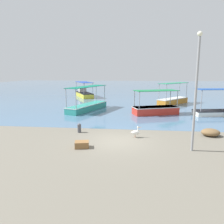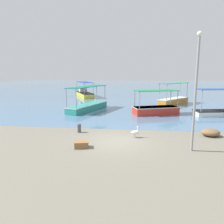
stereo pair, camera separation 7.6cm
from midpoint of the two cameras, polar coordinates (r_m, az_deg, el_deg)
name	(u,v)px [view 2 (the right image)]	position (r m, az deg, el deg)	size (l,w,h in m)	color
ground	(117,141)	(14.70, 1.58, -7.59)	(120.00, 120.00, 0.00)	#6D685A
harbor_water	(132,88)	(62.10, 5.41, 6.33)	(110.00, 90.00, 0.00)	slate
fishing_boat_outer	(88,106)	(26.10, -6.27, 1.66)	(3.76, 7.09, 2.83)	teal
fishing_boat_near_right	(156,109)	(24.07, 11.41, 0.78)	(5.16, 3.34, 2.59)	red
fishing_boat_far_left	(85,93)	(39.95, -7.13, 4.86)	(4.51, 6.43, 2.68)	gold
fishing_boat_near_left	(173,100)	(32.23, 15.81, 3.08)	(4.90, 5.30, 2.96)	orange
pelican	(135,132)	(15.44, 6.28, -5.30)	(0.80, 0.41, 0.80)	#E0997A
lamp_post	(196,87)	(13.08, 21.22, 6.06)	(0.28, 0.28, 6.70)	gray
mooring_bollard	(79,128)	(16.79, -8.44, -4.04)	(0.29, 0.29, 0.71)	#47474C
net_pile	(211,132)	(17.24, 24.46, -4.88)	(1.30, 1.11, 0.53)	brown
cargo_crate	(82,144)	(13.57, -7.81, -8.39)	(0.84, 0.64, 0.39)	brown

